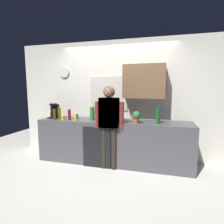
# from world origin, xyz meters

# --- Properties ---
(ground_plane) EXTENTS (8.00, 8.00, 0.00)m
(ground_plane) POSITION_xyz_m (0.00, 0.00, 0.00)
(ground_plane) COLOR silver
(kitchen_counter) EXTENTS (3.15, 0.64, 0.89)m
(kitchen_counter) POSITION_xyz_m (0.00, 0.30, 0.45)
(kitchen_counter) COLOR #4C4C51
(kitchen_counter) RESTS_ON ground_plane
(dishwasher_panel) EXTENTS (0.56, 0.02, 0.80)m
(dishwasher_panel) POSITION_xyz_m (-0.25, -0.03, 0.40)
(dishwasher_panel) COLOR black
(dishwasher_panel) RESTS_ON ground_plane
(back_wall_assembly) EXTENTS (4.75, 0.42, 2.60)m
(back_wall_assembly) POSITION_xyz_m (0.07, 0.70, 1.35)
(back_wall_assembly) COLOR silver
(back_wall_assembly) RESTS_ON ground_plane
(coffee_maker) EXTENTS (0.20, 0.20, 0.33)m
(coffee_maker) POSITION_xyz_m (-1.36, 0.30, 1.04)
(coffee_maker) COLOR black
(coffee_maker) RESTS_ON kitchen_counter
(bottle_dark_sauce) EXTENTS (0.06, 0.06, 0.18)m
(bottle_dark_sauce) POSITION_xyz_m (-0.41, 0.38, 0.98)
(bottle_dark_sauce) COLOR black
(bottle_dark_sauce) RESTS_ON kitchen_counter
(bottle_olive_oil) EXTENTS (0.06, 0.06, 0.25)m
(bottle_olive_oil) POSITION_xyz_m (-1.17, 0.20, 1.02)
(bottle_olive_oil) COLOR olive
(bottle_olive_oil) RESTS_ON kitchen_counter
(bottle_clear_soda) EXTENTS (0.09, 0.09, 0.28)m
(bottle_clear_soda) POSITION_xyz_m (-0.43, 0.24, 1.03)
(bottle_clear_soda) COLOR #2D8C33
(bottle_clear_soda) RESTS_ON kitchen_counter
(bottle_green_wine) EXTENTS (0.07, 0.07, 0.30)m
(bottle_green_wine) POSITION_xyz_m (0.90, 0.22, 1.04)
(bottle_green_wine) COLOR #195923
(bottle_green_wine) RESTS_ON kitchen_counter
(bottle_red_vinegar) EXTENTS (0.06, 0.06, 0.22)m
(bottle_red_vinegar) POSITION_xyz_m (-0.92, 0.17, 1.00)
(bottle_red_vinegar) COLOR maroon
(bottle_red_vinegar) RESTS_ON kitchen_counter
(bottle_amber_beer) EXTENTS (0.06, 0.06, 0.23)m
(bottle_amber_beer) POSITION_xyz_m (-1.24, 0.11, 1.01)
(bottle_amber_beer) COLOR brown
(bottle_amber_beer) RESTS_ON kitchen_counter
(cup_yellow_cup) EXTENTS (0.07, 0.07, 0.08)m
(cup_yellow_cup) POSITION_xyz_m (-1.05, 0.13, 0.94)
(cup_yellow_cup) COLOR yellow
(cup_yellow_cup) RESTS_ON kitchen_counter
(cup_blue_mug) EXTENTS (0.08, 0.08, 0.10)m
(cup_blue_mug) POSITION_xyz_m (-0.84, 0.32, 0.94)
(cup_blue_mug) COLOR #3351B2
(cup_blue_mug) RESTS_ON kitchen_counter
(cup_terracotta_mug) EXTENTS (0.08, 0.08, 0.09)m
(cup_terracotta_mug) POSITION_xyz_m (0.39, 0.46, 0.94)
(cup_terracotta_mug) COLOR #B26647
(cup_terracotta_mug) RESTS_ON kitchen_counter
(potted_plant) EXTENTS (0.15, 0.15, 0.23)m
(potted_plant) POSITION_xyz_m (0.50, 0.14, 1.03)
(potted_plant) COLOR #9E5638
(potted_plant) RESTS_ON kitchen_counter
(dish_soap) EXTENTS (0.06, 0.06, 0.18)m
(dish_soap) POSITION_xyz_m (-0.75, 0.11, 0.97)
(dish_soap) COLOR yellow
(dish_soap) RESTS_ON kitchen_counter
(storage_canister) EXTENTS (0.14, 0.14, 0.17)m
(storage_canister) POSITION_xyz_m (-0.09, 0.21, 0.98)
(storage_canister) COLOR silver
(storage_canister) RESTS_ON kitchen_counter
(person_at_sink) EXTENTS (0.57, 0.22, 1.60)m
(person_at_sink) POSITION_xyz_m (0.00, 0.00, 0.95)
(person_at_sink) COLOR #3F4766
(person_at_sink) RESTS_ON ground_plane
(person_guest) EXTENTS (0.57, 0.22, 1.60)m
(person_guest) POSITION_xyz_m (0.00, 0.00, 0.95)
(person_guest) COLOR brown
(person_guest) RESTS_ON ground_plane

